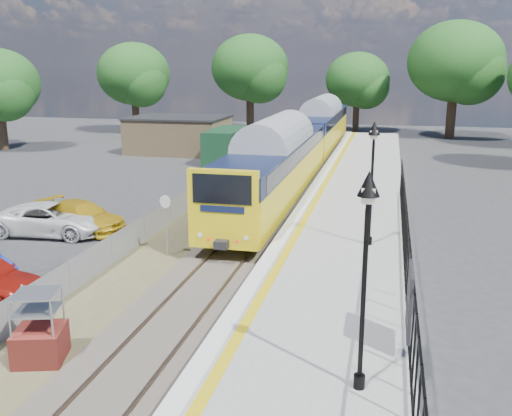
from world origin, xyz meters
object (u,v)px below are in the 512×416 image
(brick_plinth, at_px, (39,329))
(car_yellow, at_px, (81,216))
(victorian_lamp_north, at_px, (373,155))
(speed_sign, at_px, (166,216))
(car_white, at_px, (51,219))
(victorian_lamp_south, at_px, (367,231))
(train, at_px, (304,139))

(brick_plinth, bearing_deg, car_yellow, 114.96)
(victorian_lamp_north, bearing_deg, speed_sign, -175.09)
(brick_plinth, distance_m, car_white, 11.94)
(brick_plinth, distance_m, speed_sign, 8.49)
(victorian_lamp_south, distance_m, train, 29.73)
(train, relative_size, car_white, 7.91)
(victorian_lamp_north, relative_size, car_white, 0.89)
(victorian_lamp_south, distance_m, victorian_lamp_north, 10.00)
(brick_plinth, bearing_deg, victorian_lamp_south, -6.21)
(victorian_lamp_south, bearing_deg, victorian_lamp_north, 91.15)
(speed_sign, bearing_deg, victorian_lamp_south, -31.97)
(car_yellow, distance_m, car_white, 1.35)
(speed_sign, distance_m, car_yellow, 6.02)
(brick_plinth, bearing_deg, victorian_lamp_north, 49.17)
(train, xyz_separation_m, speed_sign, (-2.50, -19.83, -0.64))
(speed_sign, distance_m, car_white, 6.57)
(speed_sign, xyz_separation_m, car_yellow, (-5.28, 2.71, -1.03))
(train, bearing_deg, brick_plinth, -95.21)
(train, relative_size, speed_sign, 16.08)
(speed_sign, bearing_deg, car_white, -178.42)
(victorian_lamp_north, height_order, train, victorian_lamp_north)
(brick_plinth, relative_size, speed_sign, 0.76)
(victorian_lamp_south, bearing_deg, train, 100.68)
(victorian_lamp_north, bearing_deg, train, 105.47)
(victorian_lamp_north, height_order, car_white, victorian_lamp_north)
(speed_sign, bearing_deg, train, 100.23)
(brick_plinth, bearing_deg, car_white, 121.10)
(victorian_lamp_north, height_order, speed_sign, victorian_lamp_north)
(speed_sign, bearing_deg, brick_plinth, -73.13)
(speed_sign, height_order, car_yellow, speed_sign)
(train, bearing_deg, car_white, -115.86)
(victorian_lamp_north, bearing_deg, car_white, 175.51)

